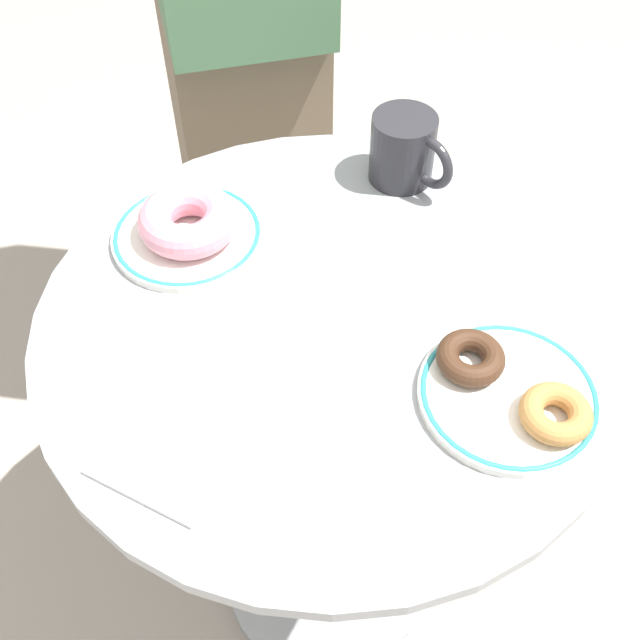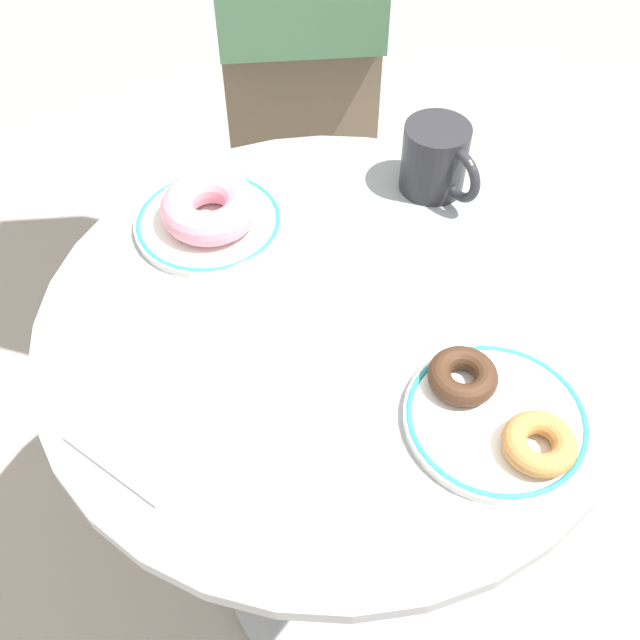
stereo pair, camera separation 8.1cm
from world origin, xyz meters
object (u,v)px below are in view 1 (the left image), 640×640
cafe_table (328,433)px  donut_pink_frosted (188,220)px  donut_old_fashioned (556,414)px  person_figure (234,14)px  donut_chocolate (471,358)px  paper_napkin (173,449)px  coffee_mug (405,150)px  plate_right (508,395)px  plate_left (187,235)px

cafe_table → donut_pink_frosted: donut_pink_frosted is taller
donut_old_fashioned → person_figure: 0.78m
donut_chocolate → paper_napkin: donut_chocolate is taller
coffee_mug → donut_old_fashioned: bearing=-27.5°
donut_pink_frosted → coffee_mug: (0.10, 0.26, 0.01)m
paper_napkin → plate_right: bearing=55.3°
paper_napkin → coffee_mug: 0.47m
plate_left → donut_chocolate: 0.37m
donut_chocolate → coffee_mug: (-0.25, 0.19, 0.02)m
plate_right → coffee_mug: coffee_mug is taller
plate_right → donut_chocolate: size_ratio=2.59×
plate_right → donut_chocolate: bearing=-178.5°
plate_right → paper_napkin: 0.33m
plate_left → paper_napkin: (0.22, -0.19, -0.00)m
cafe_table → coffee_mug: (-0.10, 0.23, 0.29)m
coffee_mug → person_figure: bearing=171.3°
cafe_table → plate_left: size_ratio=4.15×
cafe_table → person_figure: (-0.49, 0.29, 0.30)m
plate_left → coffee_mug: bearing=68.3°
plate_left → plate_right: bearing=11.4°
donut_chocolate → donut_old_fashioned: bearing=2.4°
plate_left → person_figure: bearing=131.4°
plate_left → donut_pink_frosted: (0.00, 0.00, 0.03)m
cafe_table → person_figure: person_figure is taller
coffee_mug → cafe_table: bearing=-67.1°
donut_chocolate → paper_napkin: 0.31m
plate_right → donut_pink_frosted: (-0.40, -0.08, 0.03)m
cafe_table → donut_pink_frosted: (-0.20, -0.03, 0.28)m
donut_old_fashioned → donut_chocolate: size_ratio=1.00×
cafe_table → donut_chocolate: donut_chocolate is taller
coffee_mug → person_figure: (-0.39, 0.06, 0.01)m
plate_right → coffee_mug: (-0.30, 0.18, 0.04)m
paper_napkin → coffee_mug: bearing=103.7°
donut_chocolate → paper_napkin: size_ratio=0.58×
donut_chocolate → person_figure: size_ratio=0.04×
person_figure → paper_napkin: bearing=-45.7°
paper_napkin → person_figure: bearing=134.3°
coffee_mug → person_figure: 0.40m
donut_chocolate → coffee_mug: size_ratio=0.57×
cafe_table → donut_old_fashioned: 0.37m
plate_right → cafe_table: bearing=-167.1°
coffee_mug → donut_pink_frosted: bearing=-110.9°
donut_pink_frosted → donut_chocolate: bearing=12.6°
person_figure → donut_chocolate: bearing=-20.9°
plate_left → coffee_mug: coffee_mug is taller
paper_napkin → person_figure: size_ratio=0.07×
plate_right → donut_pink_frosted: bearing=-168.7°
plate_right → person_figure: (-0.69, 0.25, 0.05)m
cafe_table → plate_left: bearing=-170.2°
donut_pink_frosted → coffee_mug: bearing=69.1°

